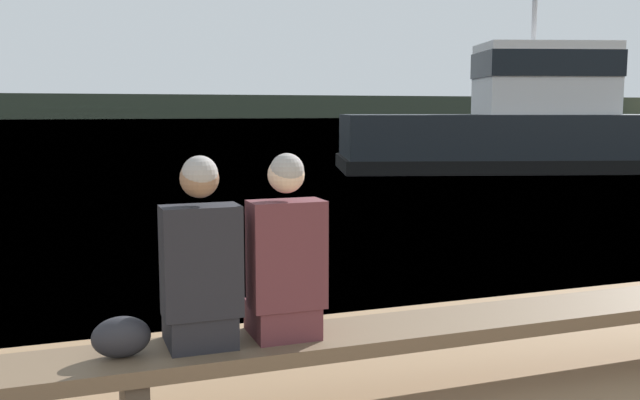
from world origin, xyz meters
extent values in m
plane|color=teal|center=(0.00, 125.18, 0.00)|extent=(240.00, 240.00, 0.00)
cube|color=#384233|center=(0.00, 134.39, 2.16)|extent=(600.00, 12.00, 4.31)
cube|color=brown|center=(0.09, 3.46, 0.39)|extent=(8.38, 0.50, 0.08)
cube|color=black|center=(0.45, 3.53, 0.52)|extent=(0.35, 0.37, 0.18)
cube|color=black|center=(0.45, 3.44, 0.90)|extent=(0.40, 0.22, 0.58)
sphere|color=#846047|center=(0.45, 3.44, 1.33)|extent=(0.20, 0.20, 0.20)
sphere|color=gray|center=(0.45, 3.42, 1.36)|extent=(0.19, 0.19, 0.19)
cube|color=#56282D|center=(0.91, 3.53, 0.52)|extent=(0.35, 0.37, 0.18)
cube|color=#56282D|center=(0.91, 3.44, 0.91)|extent=(0.40, 0.22, 0.59)
sphere|color=beige|center=(0.91, 3.44, 1.34)|extent=(0.20, 0.20, 0.20)
sphere|color=gray|center=(0.91, 3.42, 1.36)|extent=(0.18, 0.18, 0.18)
ellipsoid|color=#232328|center=(0.03, 3.45, 0.54)|extent=(0.30, 0.17, 0.21)
cube|color=black|center=(12.01, 16.59, 0.77)|extent=(10.68, 6.22, 1.54)
cube|color=black|center=(12.01, 16.59, 0.18)|extent=(10.91, 6.41, 0.37)
cube|color=silver|center=(12.49, 16.45, 2.51)|extent=(3.99, 2.99, 1.94)
cube|color=black|center=(12.49, 16.45, 2.90)|extent=(4.07, 3.08, 0.70)
camera|label=1|loc=(-0.22, -0.17, 1.69)|focal=40.00mm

